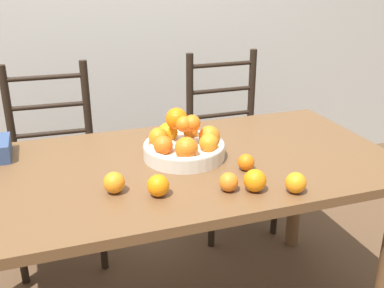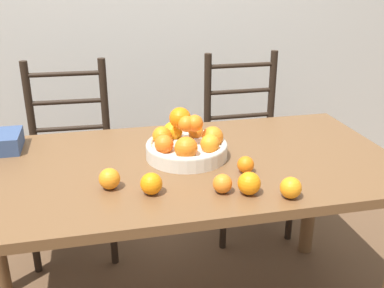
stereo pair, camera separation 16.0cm
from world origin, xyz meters
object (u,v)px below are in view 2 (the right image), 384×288
(orange_loose_1, at_px, (222,184))
(chair_left, at_px, (71,164))
(orange_loose_4, at_px, (110,179))
(fruit_bowl, at_px, (186,144))
(chair_right, at_px, (246,148))
(orange_loose_0, at_px, (151,184))
(orange_loose_5, at_px, (291,188))
(orange_loose_2, at_px, (249,183))
(orange_loose_3, at_px, (246,165))

(orange_loose_1, relative_size, chair_left, 0.06)
(orange_loose_4, bearing_deg, chair_left, 101.57)
(fruit_bowl, height_order, orange_loose_4, fruit_bowl)
(orange_loose_1, distance_m, chair_left, 1.13)
(fruit_bowl, bearing_deg, orange_loose_4, -146.42)
(fruit_bowl, relative_size, chair_left, 0.32)
(orange_loose_1, relative_size, chair_right, 0.06)
(orange_loose_0, xyz_separation_m, orange_loose_4, (-0.13, 0.07, -0.00))
(chair_right, bearing_deg, orange_loose_5, -102.29)
(fruit_bowl, bearing_deg, orange_loose_0, -122.85)
(orange_loose_0, xyz_separation_m, orange_loose_1, (0.23, -0.04, -0.00))
(fruit_bowl, bearing_deg, chair_right, 53.49)
(orange_loose_1, xyz_separation_m, orange_loose_2, (0.08, -0.03, 0.01))
(orange_loose_0, relative_size, chair_right, 0.07)
(orange_loose_0, relative_size, orange_loose_3, 1.19)
(chair_left, relative_size, chair_right, 1.00)
(orange_loose_0, bearing_deg, orange_loose_1, -10.46)
(fruit_bowl, height_order, orange_loose_5, fruit_bowl)
(fruit_bowl, xyz_separation_m, chair_right, (0.48, 0.64, -0.32))
(orange_loose_4, height_order, orange_loose_5, orange_loose_4)
(orange_loose_1, relative_size, orange_loose_3, 1.05)
(chair_left, bearing_deg, orange_loose_0, -69.49)
(orange_loose_5, bearing_deg, orange_loose_4, 161.24)
(orange_loose_2, bearing_deg, orange_loose_4, 162.60)
(fruit_bowl, distance_m, orange_loose_0, 0.32)
(orange_loose_3, xyz_separation_m, orange_loose_5, (0.08, -0.21, 0.00))
(orange_loose_2, relative_size, chair_right, 0.08)
(fruit_bowl, relative_size, orange_loose_0, 4.33)
(fruit_bowl, distance_m, orange_loose_1, 0.31)
(orange_loose_3, distance_m, orange_loose_4, 0.48)
(orange_loose_2, bearing_deg, fruit_bowl, 111.75)
(orange_loose_0, relative_size, chair_left, 0.07)
(orange_loose_0, distance_m, chair_right, 1.16)
(orange_loose_0, height_order, chair_right, chair_right)
(orange_loose_4, relative_size, chair_right, 0.07)
(orange_loose_4, xyz_separation_m, chair_left, (-0.17, 0.84, -0.30))
(chair_right, bearing_deg, chair_left, 179.86)
(orange_loose_1, xyz_separation_m, orange_loose_3, (0.12, 0.13, -0.00))
(orange_loose_1, height_order, orange_loose_5, orange_loose_5)
(chair_left, xyz_separation_m, chair_right, (0.95, 0.00, 0.00))
(orange_loose_3, bearing_deg, orange_loose_2, -105.14)
(orange_loose_2, relative_size, orange_loose_4, 1.06)
(fruit_bowl, distance_m, orange_loose_5, 0.46)
(fruit_bowl, height_order, chair_right, chair_right)
(orange_loose_1, relative_size, orange_loose_2, 0.85)
(orange_loose_2, bearing_deg, orange_loose_1, 160.77)
(orange_loose_0, xyz_separation_m, orange_loose_5, (0.43, -0.12, -0.00))
(orange_loose_3, relative_size, chair_right, 0.06)
(orange_loose_2, bearing_deg, orange_loose_3, 74.86)
(fruit_bowl, height_order, orange_loose_1, fruit_bowl)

